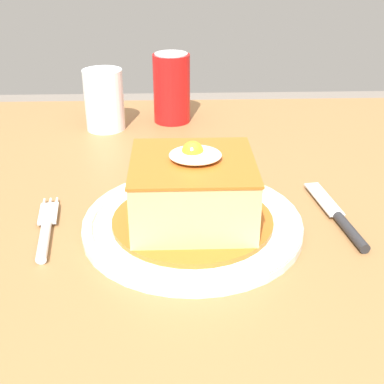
{
  "coord_description": "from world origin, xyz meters",
  "views": [
    {
      "loc": [
        -0.07,
        -0.62,
        1.07
      ],
      "look_at": [
        -0.05,
        -0.06,
        0.79
      ],
      "focal_mm": 48.73,
      "sensor_mm": 36.0,
      "label": 1
    }
  ],
  "objects_px": {
    "main_plate": "(193,223)",
    "fork": "(45,232)",
    "drinking_glass": "(104,104)",
    "soda_can": "(172,88)",
    "knife": "(342,222)"
  },
  "relations": [
    {
      "from": "main_plate",
      "to": "fork",
      "type": "bearing_deg",
      "value": -177.1
    },
    {
      "from": "main_plate",
      "to": "drinking_glass",
      "type": "xyz_separation_m",
      "value": [
        -0.14,
        0.35,
        0.04
      ]
    },
    {
      "from": "main_plate",
      "to": "soda_can",
      "type": "xyz_separation_m",
      "value": [
        -0.02,
        0.39,
        0.05
      ]
    },
    {
      "from": "soda_can",
      "to": "knife",
      "type": "bearing_deg",
      "value": -62.0
    },
    {
      "from": "fork",
      "to": "knife",
      "type": "height_order",
      "value": "same"
    },
    {
      "from": "soda_can",
      "to": "fork",
      "type": "bearing_deg",
      "value": -110.56
    },
    {
      "from": "main_plate",
      "to": "knife",
      "type": "bearing_deg",
      "value": 0.61
    },
    {
      "from": "fork",
      "to": "soda_can",
      "type": "xyz_separation_m",
      "value": [
        0.15,
        0.39,
        0.06
      ]
    },
    {
      "from": "knife",
      "to": "fork",
      "type": "bearing_deg",
      "value": -178.27
    },
    {
      "from": "drinking_glass",
      "to": "main_plate",
      "type": "bearing_deg",
      "value": -68.03
    },
    {
      "from": "knife",
      "to": "soda_can",
      "type": "height_order",
      "value": "soda_can"
    },
    {
      "from": "soda_can",
      "to": "drinking_glass",
      "type": "xyz_separation_m",
      "value": [
        -0.12,
        -0.04,
        -0.02
      ]
    },
    {
      "from": "fork",
      "to": "drinking_glass",
      "type": "bearing_deg",
      "value": 85.12
    },
    {
      "from": "fork",
      "to": "soda_can",
      "type": "bearing_deg",
      "value": 69.44
    },
    {
      "from": "soda_can",
      "to": "main_plate",
      "type": "bearing_deg",
      "value": -86.49
    }
  ]
}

